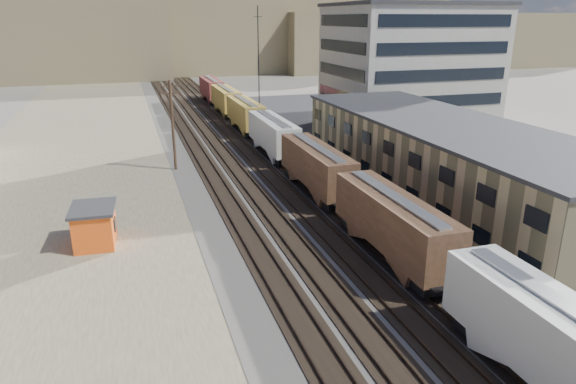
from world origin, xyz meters
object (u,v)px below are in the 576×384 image
object	(u,v)px
freight_train	(292,147)
utility_pole_north	(173,124)
maintenance_shed	(95,225)
parked_car_blue	(379,119)

from	to	relation	value
freight_train	utility_pole_north	xyz separation A→B (m)	(-12.30, 4.79, 2.50)
maintenance_shed	parked_car_blue	distance (m)	55.62
parked_car_blue	utility_pole_north	bearing A→B (deg)	149.56
maintenance_shed	parked_car_blue	bearing A→B (deg)	40.61
freight_train	maintenance_shed	xyz separation A→B (m)	(-20.14, -13.99, -1.24)
freight_train	utility_pole_north	distance (m)	13.43
utility_pole_north	parked_car_blue	size ratio (longest dim) A/B	1.91
freight_train	utility_pole_north	size ratio (longest dim) A/B	11.97
maintenance_shed	parked_car_blue	world-z (taller)	maintenance_shed
utility_pole_north	maintenance_shed	distance (m)	20.69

